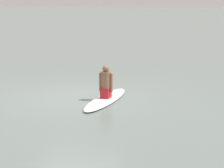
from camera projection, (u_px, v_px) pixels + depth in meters
ground_plane at (77, 98)px, 12.11m from camera, size 400.00×400.00×0.00m
surfboard at (106, 99)px, 11.84m from camera, size 3.10×1.10×0.09m
person_paddler at (106, 83)px, 11.74m from camera, size 0.35×0.42×0.96m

